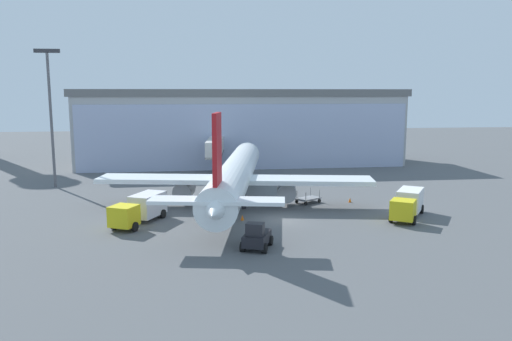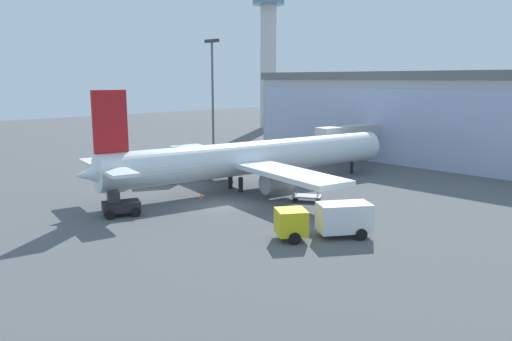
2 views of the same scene
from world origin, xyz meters
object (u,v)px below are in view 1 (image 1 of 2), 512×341
object	(u,v)px
jet_bridge	(216,147)
apron_light_mast	(50,106)
fuel_truck	(408,203)
safety_cone_wingtip	(350,200)
catering_truck	(140,208)
pushback_tug	(257,237)
baggage_cart	(308,199)
airplane	(236,175)
safety_cone_nose	(242,218)

from	to	relation	value
jet_bridge	apron_light_mast	xyz separation A→B (m)	(-21.94, -7.80, 6.60)
fuel_truck	safety_cone_wingtip	xyz separation A→B (m)	(-3.66, 7.43, -1.19)
jet_bridge	catering_truck	distance (m)	29.63
apron_light_mast	safety_cone_wingtip	xyz separation A→B (m)	(36.39, -14.11, -10.54)
safety_cone_wingtip	fuel_truck	bearing A→B (deg)	-63.75
jet_bridge	pushback_tug	bearing A→B (deg)	-171.55
jet_bridge	fuel_truck	distance (m)	34.59
apron_light_mast	fuel_truck	xyz separation A→B (m)	(40.05, -21.53, -9.34)
catering_truck	baggage_cart	bearing A→B (deg)	136.01
airplane	jet_bridge	bearing A→B (deg)	13.72
airplane	safety_cone_wingtip	bearing A→B (deg)	-82.39
pushback_tug	catering_truck	bearing A→B (deg)	67.74
apron_light_mast	fuel_truck	world-z (taller)	apron_light_mast
fuel_truck	safety_cone_wingtip	size ratio (longest dim) A/B	13.28
airplane	pushback_tug	distance (m)	16.58
pushback_tug	safety_cone_wingtip	size ratio (longest dim) A/B	6.60
airplane	catering_truck	xyz separation A→B (m)	(-9.93, -6.94, -1.89)
catering_truck	pushback_tug	world-z (taller)	catering_truck
apron_light_mast	safety_cone_nose	xyz separation A→B (m)	(23.16, -20.62, -10.54)
fuel_truck	baggage_cart	size ratio (longest dim) A/B	2.27
jet_bridge	safety_cone_nose	xyz separation A→B (m)	(1.22, -28.42, -3.94)
airplane	fuel_truck	world-z (taller)	airplane
catering_truck	fuel_truck	bearing A→B (deg)	113.67
baggage_cart	apron_light_mast	bearing A→B (deg)	-56.15
catering_truck	safety_cone_nose	xyz separation A→B (m)	(9.95, -0.24, -1.19)
fuel_truck	safety_cone_wingtip	bearing A→B (deg)	-120.26
airplane	safety_cone_wingtip	world-z (taller)	airplane
pushback_tug	jet_bridge	bearing A→B (deg)	22.90
airplane	safety_cone_wingtip	xyz separation A→B (m)	(13.25, -0.66, -3.09)
airplane	catering_truck	world-z (taller)	airplane
fuel_truck	jet_bridge	bearing A→B (deg)	-114.82
baggage_cart	airplane	bearing A→B (deg)	-34.76
safety_cone_wingtip	catering_truck	bearing A→B (deg)	-164.85
apron_light_mast	catering_truck	size ratio (longest dim) A/B	2.41
jet_bridge	pushback_tug	world-z (taller)	jet_bridge
fuel_truck	pushback_tug	world-z (taller)	fuel_truck
fuel_truck	baggage_cart	world-z (taller)	fuel_truck
safety_cone_nose	apron_light_mast	bearing A→B (deg)	138.33
catering_truck	pushback_tug	distance (m)	13.91
apron_light_mast	airplane	distance (m)	27.78
catering_truck	safety_cone_wingtip	distance (m)	24.04
baggage_cart	pushback_tug	world-z (taller)	pushback_tug
apron_light_mast	safety_cone_nose	size ratio (longest dim) A/B	33.01
baggage_cart	fuel_truck	bearing A→B (deg)	105.22
airplane	fuel_truck	xyz separation A→B (m)	(16.91, -8.09, -1.89)
safety_cone_nose	safety_cone_wingtip	world-z (taller)	same
fuel_truck	pushback_tug	xyz separation A→B (m)	(-16.67, -8.32, -0.49)
airplane	safety_cone_nose	world-z (taller)	airplane
airplane	pushback_tug	size ratio (longest dim) A/B	10.73
jet_bridge	apron_light_mast	size ratio (longest dim) A/B	0.74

